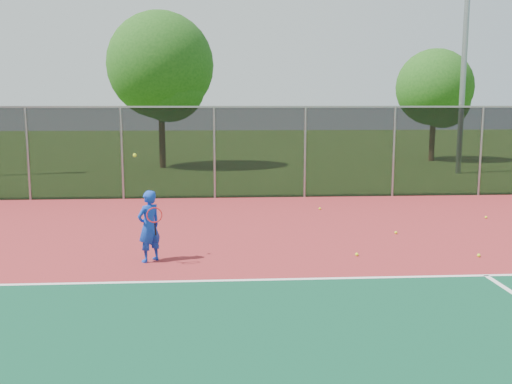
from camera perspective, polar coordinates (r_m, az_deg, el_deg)
ground at (r=7.95m, az=18.11°, el=-14.83°), size 120.00×120.00×0.00m
court_apron at (r=9.70m, az=13.70°, el=-10.19°), size 30.00×20.00×0.02m
fence_back at (r=19.01m, az=4.92°, el=4.10°), size 30.00×0.06×3.03m
tennis_player at (r=11.46m, az=-10.64°, el=-3.36°), size 0.61×0.72×2.15m
practice_ball_1 at (r=16.79m, az=22.02°, el=-2.36°), size 0.07×0.07×0.07m
practice_ball_2 at (r=16.95m, az=6.40°, el=-1.66°), size 0.07×0.07×0.07m
practice_ball_3 at (r=14.16m, az=13.82°, el=-3.96°), size 0.07×0.07×0.07m
practice_ball_4 at (r=12.59m, az=21.38°, el=-5.92°), size 0.07×0.07×0.07m
practice_ball_7 at (r=11.99m, az=10.05°, el=-6.16°), size 0.07×0.07×0.07m
floodlight_n at (r=27.47m, az=20.38°, el=17.37°), size 0.90×0.40×13.32m
tree_back_left at (r=28.19m, az=-9.35°, el=11.94°), size 5.10×5.10×7.49m
tree_back_mid at (r=32.62m, az=17.62°, el=9.61°), size 4.11×4.11×6.04m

